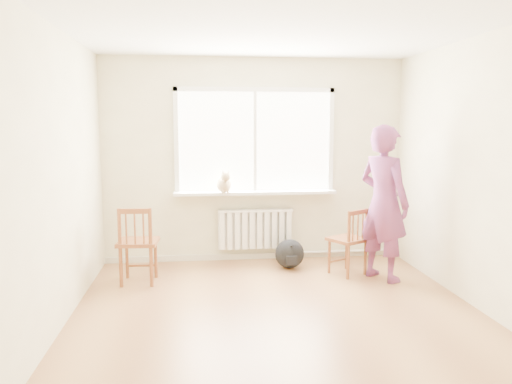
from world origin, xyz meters
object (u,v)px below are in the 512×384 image
object	(u,v)px
backpack	(290,254)
person	(384,203)
chair_left	(137,245)
chair_right	(350,242)
cat	(224,183)

from	to	relation	value
backpack	person	bearing A→B (deg)	-29.18
chair_left	chair_right	distance (m)	2.54
chair_right	cat	bearing A→B (deg)	-54.70
chair_right	backpack	size ratio (longest dim) A/B	2.20
chair_right	backpack	distance (m)	0.81
cat	person	bearing A→B (deg)	-32.47
person	cat	distance (m)	2.03
chair_left	person	size ratio (longest dim) A/B	0.49
person	backpack	xyz separation A→B (m)	(-1.01, 0.56, -0.73)
chair_left	person	world-z (taller)	person
person	cat	bearing A→B (deg)	34.10
cat	backpack	bearing A→B (deg)	-27.48
chair_left	person	distance (m)	2.90
chair_left	chair_right	bearing A→B (deg)	-175.35
chair_right	backpack	xyz separation A→B (m)	(-0.68, 0.37, -0.23)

